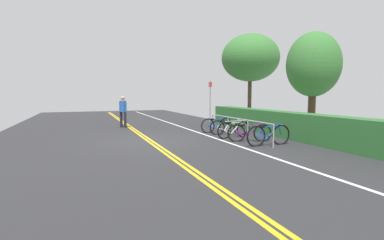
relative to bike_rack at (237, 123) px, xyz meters
name	(u,v)px	position (x,y,z in m)	size (l,w,h in m)	color
ground_plane	(149,141)	(-0.58, -3.55, -0.63)	(39.78, 12.14, 0.05)	#2B2B2D
centre_line_yellow_inner	(147,141)	(-0.58, -3.63, -0.60)	(35.80, 0.10, 0.00)	gold
centre_line_yellow_outer	(151,140)	(-0.58, -3.47, -0.60)	(35.80, 0.10, 0.00)	gold
bike_lane_stripe_white	(211,137)	(-0.58, -0.91, -0.60)	(35.80, 0.12, 0.00)	white
bike_rack	(237,123)	(0.00, 0.00, 0.00)	(4.81, 0.05, 0.81)	#9EA0A5
bicycle_0	(217,125)	(-1.80, -0.06, -0.27)	(0.46, 1.66, 0.72)	black
bicycle_1	(229,127)	(-0.88, 0.09, -0.28)	(0.69, 1.65, 0.70)	black
bicycle_2	(234,129)	(-0.06, -0.12, -0.27)	(0.51, 1.70, 0.72)	black
bicycle_3	(249,133)	(0.98, -0.05, -0.27)	(0.65, 1.62, 0.71)	black
bicycle_4	(269,135)	(1.94, 0.13, -0.24)	(0.46, 1.79, 0.77)	black
pedestrian	(123,109)	(-5.30, -3.91, 0.37)	(0.40, 0.35, 1.69)	#1E1E2D
sign_post_near	(210,100)	(-3.00, 0.14, 0.85)	(0.36, 0.06, 2.45)	gray
hedge_backdrop	(302,127)	(1.50, 2.00, -0.08)	(13.76, 0.84, 1.05)	#2D6B30
tree_near_left	(250,58)	(-5.00, 3.73, 3.36)	(3.49, 3.49, 5.41)	#473323
tree_mid	(313,65)	(0.59, 3.30, 2.41)	(2.23, 2.23, 4.41)	#473323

